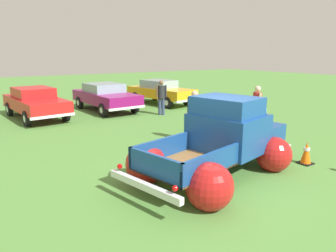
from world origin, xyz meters
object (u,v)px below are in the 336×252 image
Objects in this scene: show_car_0 at (35,102)px; spectator_0 at (257,105)px; spectator_2 at (161,95)px; lane_cone_1 at (306,153)px; show_car_1 at (105,96)px; spectator_1 at (194,113)px; vintage_pickup_truck at (222,143)px; show_car_2 at (160,91)px.

show_car_0 is 2.69× the size of spectator_0.
show_car_0 is 2.79× the size of spectator_2.
lane_cone_1 is at bearing -96.10° from spectator_0.
spectator_0 is at bearing 19.61° from show_car_1.
spectator_1 is at bearing 21.50° from show_car_0.
vintage_pickup_truck is 11.17m from show_car_2.
show_car_0 is at bearing 154.86° from spectator_0.
show_car_0 reaches higher than lane_cone_1.
spectator_1 reaches higher than spectator_2.
spectator_0 reaches higher than spectator_2.
show_car_0 is (-2.48, 9.82, 0.03)m from vintage_pickup_truck.
show_car_0 is 2.70× the size of spectator_1.
spectator_1 is at bearing 108.24° from lane_cone_1.
show_car_2 is at bearing 53.03° from vintage_pickup_truck.
spectator_2 is at bearing -134.96° from spectator_1.
spectator_1 is at bearing -177.34° from spectator_2.
vintage_pickup_truck is 2.80× the size of spectator_0.
lane_cone_1 is (2.36, -0.86, -0.45)m from vintage_pickup_truck.
show_car_1 reaches higher than lane_cone_1.
show_car_1 is 7.32m from spectator_1.
show_car_2 is at bearing 78.37° from lane_cone_1.
spectator_1 reaches higher than show_car_1.
spectator_1 is (3.70, -7.19, 0.22)m from show_car_0.
spectator_2 is at bearing 31.04° from show_car_1.
spectator_2 is at bearing -42.05° from show_car_2.
vintage_pickup_truck is 7.82m from spectator_2.
spectator_2 is (-1.34, 4.79, -0.04)m from spectator_0.
spectator_0 is at bearing 61.36° from lane_cone_1.
vintage_pickup_truck reaches higher than show_car_2.
spectator_2 is at bearing 56.12° from vintage_pickup_truck.
spectator_0 reaches higher than lane_cone_1.
lane_cone_1 is at bearing 82.71° from spectator_1.
vintage_pickup_truck is 1.04× the size of show_car_0.
spectator_0 is 2.98m from spectator_1.
spectator_0 is 3.88m from lane_cone_1.
show_car_2 is (7.11, 0.34, -0.00)m from show_car_0.
vintage_pickup_truck is 2.90× the size of spectator_2.
vintage_pickup_truck reaches higher than show_car_0.
spectator_0 is (3.16, -7.45, 0.22)m from show_car_1.
vintage_pickup_truck is at bearing 160.08° from lane_cone_1.
vintage_pickup_truck is 4.88m from spectator_0.
spectator_0 is at bearing -142.32° from spectator_2.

